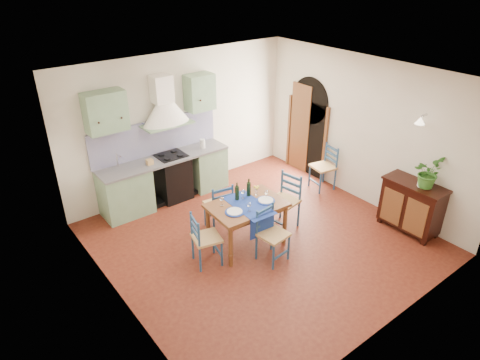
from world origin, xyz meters
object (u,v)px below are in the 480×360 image
at_px(dining_table, 247,209).
at_px(sideboard, 411,205).
at_px(chair_near, 271,234).
at_px(potted_plant, 428,172).

xyz_separation_m(dining_table, sideboard, (2.53, -1.42, -0.18)).
bearing_deg(dining_table, sideboard, -29.22).
distance_m(chair_near, sideboard, 2.62).
bearing_deg(chair_near, dining_table, 96.30).
bearing_deg(dining_table, potted_plant, -31.56).
bearing_deg(chair_near, potted_plant, -22.32).
relative_size(sideboard, potted_plant, 2.01).
bearing_deg(chair_near, sideboard, -19.46).
distance_m(chair_near, potted_plant, 2.78).
bearing_deg(potted_plant, chair_near, 157.68).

